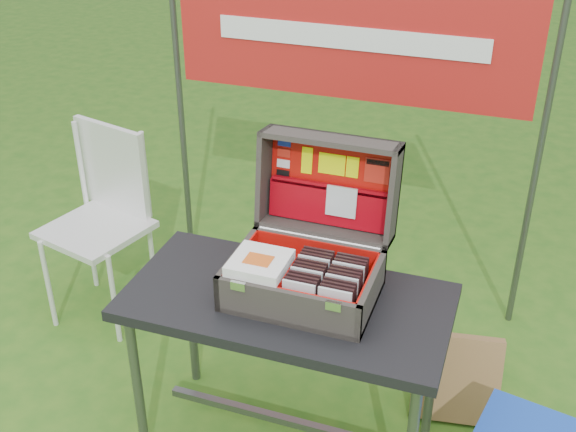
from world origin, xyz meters
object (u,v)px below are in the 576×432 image
at_px(table, 287,375).
at_px(suitcase, 309,229).
at_px(chair, 96,232).
at_px(cardboard_box, 456,378).

height_order(table, suitcase, suitcase).
distance_m(table, chair, 1.23).
height_order(suitcase, chair, suitcase).
relative_size(table, suitcase, 2.17).
relative_size(suitcase, cardboard_box, 1.43).
xyz_separation_m(chair, cardboard_box, (1.70, -0.12, -0.27)).
distance_m(chair, cardboard_box, 1.72).
xyz_separation_m(table, suitcase, (0.05, 0.08, 0.59)).
relative_size(table, chair, 1.23).
bearing_deg(cardboard_box, table, -155.53).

